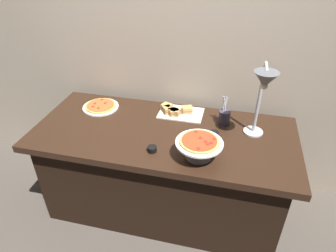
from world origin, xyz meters
TOP-DOWN VIEW (x-y plane):
  - ground_plane at (0.00, 0.00)m, footprint 8.00×8.00m
  - back_wall at (0.00, 0.50)m, footprint 4.40×0.04m
  - buffet_table at (0.00, 0.00)m, footprint 1.90×0.84m
  - heat_lamp at (0.63, 0.02)m, footprint 0.15×0.30m
  - pizza_plate_front at (-0.59, 0.21)m, footprint 0.29×0.29m
  - pizza_plate_center at (0.29, -0.24)m, footprint 0.30×0.30m
  - sandwich_platter at (0.04, 0.26)m, footprint 0.34×0.23m
  - sauce_cup_near at (0.36, 0.02)m, footprint 0.07×0.07m
  - sauce_cup_far at (-0.02, -0.24)m, footprint 0.06×0.06m
  - utensil_holder at (0.41, 0.20)m, footprint 0.08×0.08m

SIDE VIEW (x-z plane):
  - ground_plane at x=0.00m, z-range 0.00..0.00m
  - buffet_table at x=0.00m, z-range 0.01..0.77m
  - pizza_plate_front at x=-0.59m, z-range 0.76..0.79m
  - sauce_cup_far at x=-0.02m, z-range 0.76..0.80m
  - sauce_cup_near at x=0.36m, z-range 0.76..0.80m
  - sandwich_platter at x=0.04m, z-range 0.75..0.81m
  - utensil_holder at x=0.41m, z-range 0.71..0.93m
  - pizza_plate_center at x=0.29m, z-range 0.80..0.94m
  - heat_lamp at x=0.63m, z-range 0.91..1.45m
  - back_wall at x=0.00m, z-range 0.00..2.40m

